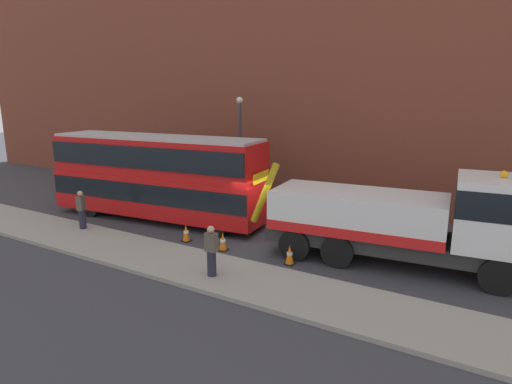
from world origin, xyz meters
TOP-DOWN VIEW (x-y plane):
  - ground_plane at (0.00, 0.00)m, footprint 120.00×120.00m
  - near_kerb at (0.00, -4.20)m, footprint 60.00×2.80m
  - building_facade at (0.00, 6.71)m, footprint 60.00×1.50m
  - recovery_tow_truck at (5.60, -0.13)m, footprint 10.23×3.49m
  - double_decker_bus at (-6.12, -0.18)m, footprint 11.19×3.60m
  - pedestrian_onlooker at (-7.60, -3.40)m, footprint 0.40×0.47m
  - pedestrian_bystander at (0.36, -4.59)m, footprint 0.42×0.32m
  - traffic_cone_near_bus at (-2.83, -2.06)m, footprint 0.36×0.36m
  - traffic_cone_midway at (-0.90, -2.16)m, footprint 0.36×0.36m
  - traffic_cone_near_truck at (1.97, -2.08)m, footprint 0.36×0.36m
  - street_lamp at (-4.36, 4.52)m, footprint 0.36×0.36m

SIDE VIEW (x-z plane):
  - ground_plane at x=0.00m, z-range 0.00..0.00m
  - near_kerb at x=0.00m, z-range 0.00..0.15m
  - traffic_cone_near_bus at x=-2.83m, z-range -0.02..0.70m
  - traffic_cone_midway at x=-0.90m, z-range -0.02..0.70m
  - traffic_cone_near_truck at x=1.97m, z-range -0.02..0.70m
  - pedestrian_onlooker at x=-7.60m, z-range 0.13..1.84m
  - pedestrian_bystander at x=0.36m, z-range 0.13..1.84m
  - recovery_tow_truck at x=5.60m, z-range -0.08..3.59m
  - double_decker_bus at x=-6.12m, z-range 0.20..4.26m
  - street_lamp at x=-4.36m, z-range 0.56..6.39m
  - building_facade at x=0.00m, z-range 0.07..16.07m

